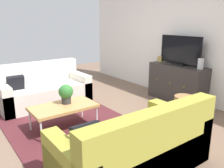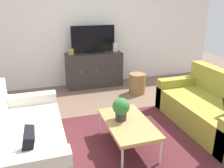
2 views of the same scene
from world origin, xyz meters
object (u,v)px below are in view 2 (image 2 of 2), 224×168
Objects in this scene: couch_left_side at (19,140)px; couch_right_side at (213,109)px; potted_plant at (121,108)px; mantel_clock at (71,52)px; wicker_basket at (137,84)px; glass_vase at (115,47)px; tv_console at (94,70)px; coffee_table at (128,124)px; flat_screen_tv at (93,39)px.

couch_left_side and couch_right_side have the same top height.
couch_right_side reaches higher than potted_plant.
mantel_clock reaches higher than wicker_basket.
couch_right_side is 3.06m from mantel_clock.
couch_right_side reaches higher than wicker_basket.
mantel_clock is at bearing 149.21° from wicker_basket.
couch_left_side is at bearing -144.66° from wicker_basket.
potted_plant is 2.58m from glass_vase.
tv_console is at bearing 135.05° from wicker_basket.
potted_plant is 0.72× the size of wicker_basket.
wicker_basket is at bearing 62.95° from coffee_table.
couch_left_side is at bearing -113.49° from mantel_clock.
coffee_table is 0.79× the size of tv_console.
potted_plant is (-0.07, 0.09, 0.20)m from coffee_table.
wicker_basket is (2.29, 1.62, -0.06)m from couch_left_side.
couch_right_side reaches higher than coffee_table.
couch_right_side is at bearing -60.76° from flat_screen_tv.
couch_left_side is at bearing 180.00° from couch_right_side.
flat_screen_tv is (-0.00, 0.02, 0.69)m from tv_console.
couch_right_side is 4.06× the size of wicker_basket.
glass_vase reaches higher than mantel_clock.
tv_console is 1.29× the size of flat_screen_tv.
glass_vase is at bearing 108.03° from wicker_basket.
couch_left_side is 2.96m from flat_screen_tv.
tv_console is at bearing 57.05° from couch_left_side.
coffee_table is 1.02× the size of flat_screen_tv.
tv_console reaches higher than potted_plant.
wicker_basket is at bearing 60.00° from potted_plant.
potted_plant is 2.49m from mantel_clock.
tv_console is 0.68m from mantel_clock.
tv_console is at bearing 119.45° from couch_right_side.
coffee_table is 4.82× the size of glass_vase.
tv_console is (0.23, 2.46, -0.17)m from potted_plant.
mantel_clock is at bearing -177.74° from flat_screen_tv.
glass_vase reaches higher than potted_plant.
wicker_basket is (1.26, -0.75, -0.62)m from mantel_clock.
potted_plant is at bearing -83.65° from mantel_clock.
flat_screen_tv reaches higher than couch_right_side.
wicker_basket is at bearing -30.79° from mantel_clock.
couch_right_side is 2.86m from flat_screen_tv.
tv_console is 6.08× the size of glass_vase.
coffee_table is at bearing -51.49° from potted_plant.
mantel_clock is 0.30× the size of wicker_basket.
wicker_basket is at bearing 35.34° from couch_left_side.
couch_right_side is at bearing -60.55° from tv_console.
tv_console is at bearing 84.56° from potted_plant.
mantel_clock is at bearing 96.35° from potted_plant.
potted_plant is at bearing -95.44° from tv_console.
tv_console is at bearing -0.00° from mantel_clock.
mantel_clock is (-0.34, 2.54, 0.48)m from coffee_table.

